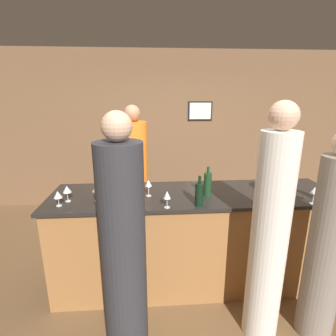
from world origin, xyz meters
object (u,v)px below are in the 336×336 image
(guest_0, at_px, (124,256))
(wine_bottle_1, at_px, (208,184))
(wine_bottle_0, at_px, (199,194))
(wine_bottle_2, at_px, (327,191))
(guest_2, at_px, (269,235))
(bartender, at_px, (135,185))
(guest_1, at_px, (327,247))

(guest_0, bearing_deg, wine_bottle_1, 44.80)
(wine_bottle_0, relative_size, wine_bottle_2, 1.00)
(guest_2, distance_m, wine_bottle_2, 0.82)
(bartender, height_order, guest_1, bartender)
(guest_2, distance_m, wine_bottle_1, 0.77)
(guest_2, distance_m, wine_bottle_0, 0.67)
(guest_1, height_order, guest_2, guest_2)
(wine_bottle_0, bearing_deg, wine_bottle_2, -1.11)
(bartender, height_order, guest_0, guest_0)
(wine_bottle_0, height_order, wine_bottle_2, same)
(wine_bottle_0, distance_m, wine_bottle_2, 1.20)
(guest_1, distance_m, wine_bottle_1, 1.13)
(guest_0, xyz_separation_m, guest_2, (1.15, 0.14, 0.04))
(bartender, height_order, wine_bottle_2, bartender)
(wine_bottle_1, relative_size, wine_bottle_2, 1.06)
(wine_bottle_1, distance_m, wine_bottle_2, 1.11)
(guest_0, distance_m, wine_bottle_2, 1.94)
(guest_0, height_order, guest_2, guest_2)
(guest_0, xyz_separation_m, wine_bottle_1, (0.78, 0.77, 0.26))
(guest_0, relative_size, guest_1, 1.08)
(bartender, xyz_separation_m, wine_bottle_0, (0.65, -1.06, 0.27))
(bartender, xyz_separation_m, guest_2, (1.15, -1.45, 0.06))
(guest_0, relative_size, wine_bottle_0, 6.85)
(bartender, distance_m, wine_bottle_1, 1.17)
(wine_bottle_0, bearing_deg, guest_0, -140.46)
(bartender, xyz_separation_m, wine_bottle_2, (1.85, -1.08, 0.27))
(wine_bottle_0, height_order, wine_bottle_1, wine_bottle_1)
(guest_1, height_order, wine_bottle_0, guest_1)
(guest_1, relative_size, wine_bottle_2, 6.33)
(guest_0, bearing_deg, wine_bottle_2, 15.42)
(guest_1, bearing_deg, guest_2, 175.54)
(guest_0, xyz_separation_m, wine_bottle_2, (1.85, 0.51, 0.25))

